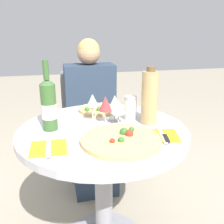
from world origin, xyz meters
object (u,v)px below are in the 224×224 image
object	(u,v)px
chair_behind_diner	(90,127)
tall_carafe	(150,97)
wine_bottle	(49,105)
pizza_large	(121,140)
dining_table	(103,162)
seated_diner	(92,125)

from	to	relation	value
chair_behind_diner	tall_carafe	distance (m)	0.94
wine_bottle	tall_carafe	world-z (taller)	wine_bottle
chair_behind_diner	pizza_large	distance (m)	1.04
dining_table	chair_behind_diner	xyz separation A→B (m)	(0.04, 0.81, -0.13)
pizza_large	wine_bottle	world-z (taller)	wine_bottle
dining_table	seated_diner	xyz separation A→B (m)	(0.04, 0.66, -0.05)
dining_table	pizza_large	distance (m)	0.27
seated_diner	pizza_large	world-z (taller)	seated_diner
dining_table	wine_bottle	xyz separation A→B (m)	(-0.26, 0.05, 0.32)
pizza_large	dining_table	bearing A→B (deg)	104.89
seated_diner	wine_bottle	size ratio (longest dim) A/B	3.40
chair_behind_diner	tall_carafe	bearing A→B (deg)	104.65
chair_behind_diner	pizza_large	world-z (taller)	chair_behind_diner
wine_bottle	dining_table	bearing A→B (deg)	-9.99
dining_table	wine_bottle	distance (m)	0.41
dining_table	chair_behind_diner	world-z (taller)	chair_behind_diner
dining_table	seated_diner	distance (m)	0.67
seated_diner	tall_carafe	bearing A→B (deg)	107.82
chair_behind_diner	wine_bottle	size ratio (longest dim) A/B	2.61
chair_behind_diner	wine_bottle	distance (m)	0.94
chair_behind_diner	dining_table	bearing A→B (deg)	87.18
dining_table	tall_carafe	size ratio (longest dim) A/B	2.85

